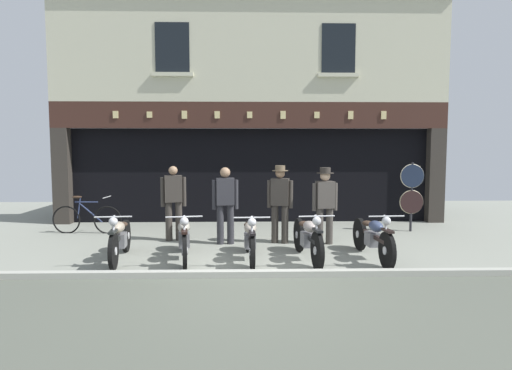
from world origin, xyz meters
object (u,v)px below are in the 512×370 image
object	(u,v)px
motorcycle_center_left	(184,237)
salesman_right	(280,200)
tyre_sign_pole	(412,190)
motorcycle_left	(120,238)
motorcycle_center_right	(308,237)
assistant_far_right	(325,202)
shopkeeper_center	(225,202)
advert_board_near	(191,156)
motorcycle_center	(250,238)
salesman_left	(174,200)
motorcycle_right	(373,236)
leaning_bicycle	(87,218)

from	to	relation	value
motorcycle_center_left	salesman_right	bearing A→B (deg)	-152.90
tyre_sign_pole	motorcycle_left	bearing A→B (deg)	-157.67
motorcycle_center_right	assistant_far_right	world-z (taller)	assistant_far_right
motorcycle_center_right	shopkeeper_center	size ratio (longest dim) A/B	1.22
motorcycle_left	shopkeeper_center	world-z (taller)	shopkeeper_center
motorcycle_center_left	advert_board_near	size ratio (longest dim) A/B	2.20
salesman_right	assistant_far_right	distance (m)	0.96
motorcycle_center	shopkeeper_center	bearing A→B (deg)	-72.04
motorcycle_center	assistant_far_right	world-z (taller)	assistant_far_right
salesman_left	salesman_right	bearing A→B (deg)	161.39
motorcycle_center_left	assistant_far_right	distance (m)	3.12
assistant_far_right	advert_board_near	bearing A→B (deg)	-53.03
salesman_left	shopkeeper_center	xyz separation A→B (m)	(1.17, -0.38, -0.00)
motorcycle_center	motorcycle_left	bearing A→B (deg)	-3.84
motorcycle_center_left	motorcycle_left	bearing A→B (deg)	-7.69
motorcycle_center_right	salesman_right	xyz separation A→B (m)	(-0.40, 1.46, 0.51)
motorcycle_center_right	assistant_far_right	bearing A→B (deg)	-118.77
advert_board_near	tyre_sign_pole	bearing A→B (deg)	-15.85
motorcycle_left	motorcycle_center_left	distance (m)	1.17
motorcycle_center	salesman_right	size ratio (longest dim) A/B	1.16
motorcycle_center	motorcycle_right	world-z (taller)	motorcycle_right
motorcycle_left	leaning_bicycle	bearing A→B (deg)	-65.24
motorcycle_center	advert_board_near	size ratio (longest dim) A/B	2.11
motorcycle_center_right	motorcycle_left	bearing A→B (deg)	-7.39
motorcycle_center_right	salesman_right	world-z (taller)	salesman_right
motorcycle_center_left	tyre_sign_pole	world-z (taller)	tyre_sign_pole
advert_board_near	assistant_far_right	bearing A→B (deg)	-43.02
tyre_sign_pole	advert_board_near	world-z (taller)	advert_board_near
assistant_far_right	shopkeeper_center	bearing A→B (deg)	-12.06
motorcycle_center_right	tyre_sign_pole	bearing A→B (deg)	-143.57
salesman_right	leaning_bicycle	world-z (taller)	salesman_right
motorcycle_right	tyre_sign_pole	distance (m)	3.25
salesman_left	leaning_bicycle	xyz separation A→B (m)	(-2.25, 0.87, -0.55)
leaning_bicycle	assistant_far_right	bearing A→B (deg)	79.67
salesman_right	advert_board_near	bearing A→B (deg)	-38.54
motorcycle_left	motorcycle_center_right	bearing A→B (deg)	172.47
advert_board_near	motorcycle_right	bearing A→B (deg)	-47.83
tyre_sign_pole	salesman_left	bearing A→B (deg)	-170.68
advert_board_near	leaning_bicycle	size ratio (longest dim) A/B	0.55
assistant_far_right	salesman_right	bearing A→B (deg)	-18.22
salesman_left	assistant_far_right	size ratio (longest dim) A/B	1.01
motorcycle_center_right	advert_board_near	size ratio (longest dim) A/B	2.17
motorcycle_center_right	leaning_bicycle	bearing A→B (deg)	-34.03
motorcycle_left	salesman_right	size ratio (longest dim) A/B	1.16
motorcycle_center	advert_board_near	distance (m)	4.78
assistant_far_right	tyre_sign_pole	size ratio (longest dim) A/B	0.97
motorcycle_center_left	motorcycle_right	size ratio (longest dim) A/B	0.98
shopkeeper_center	leaning_bicycle	distance (m)	3.68
advert_board_near	leaning_bicycle	distance (m)	3.23
motorcycle_right	shopkeeper_center	distance (m)	3.14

